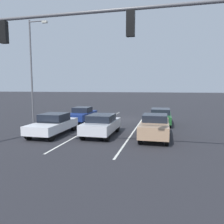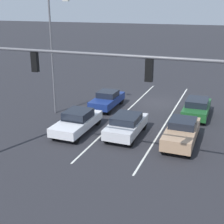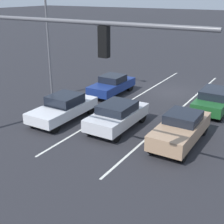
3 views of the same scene
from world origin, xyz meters
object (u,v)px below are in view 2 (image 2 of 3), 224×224
at_px(car_white_rightlane_front, 77,121).
at_px(street_lamp_right_shoulder, 53,50).
at_px(car_tan_leftlane_front, 182,132).
at_px(traffic_signal_gantry, 40,77).
at_px(car_navy_rightlane_second, 107,99).
at_px(car_darkgreen_leftlane_second, 197,107).
at_px(car_silver_midlane_front, 126,125).

bearing_deg(car_white_rightlane_front, street_lamp_right_shoulder, -41.00).
distance_m(car_tan_leftlane_front, traffic_signal_gantry, 9.53).
height_order(car_tan_leftlane_front, car_white_rightlane_front, car_tan_leftlane_front).
relative_size(car_tan_leftlane_front, car_navy_rightlane_second, 1.08).
xyz_separation_m(car_tan_leftlane_front, car_navy_rightlane_second, (7.08, -5.06, -0.05)).
relative_size(car_white_rightlane_front, car_navy_rightlane_second, 1.08).
bearing_deg(traffic_signal_gantry, car_darkgreen_leftlane_second, -119.41).
bearing_deg(street_lamp_right_shoulder, car_darkgreen_leftlane_second, -163.02).
distance_m(car_white_rightlane_front, street_lamp_right_shoulder, 6.17).
distance_m(car_silver_midlane_front, car_darkgreen_leftlane_second, 6.87).
height_order(car_navy_rightlane_second, car_darkgreen_leftlane_second, car_navy_rightlane_second).
xyz_separation_m(car_silver_midlane_front, traffic_signal_gantry, (2.54, 5.82, 4.25)).
relative_size(car_navy_rightlane_second, street_lamp_right_shoulder, 0.48).
distance_m(car_navy_rightlane_second, traffic_signal_gantry, 11.78).
distance_m(car_silver_midlane_front, street_lamp_right_shoulder, 8.33).
distance_m(car_white_rightlane_front, car_darkgreen_leftlane_second, 9.57).
relative_size(car_white_rightlane_front, street_lamp_right_shoulder, 0.52).
distance_m(car_tan_leftlane_front, car_white_rightlane_front, 7.07).
height_order(car_silver_midlane_front, car_navy_rightlane_second, car_silver_midlane_front).
bearing_deg(car_tan_leftlane_front, car_darkgreen_leftlane_second, -92.82).
relative_size(car_darkgreen_leftlane_second, traffic_signal_gantry, 0.34).
bearing_deg(car_darkgreen_leftlane_second, car_tan_leftlane_front, 87.18).
bearing_deg(traffic_signal_gantry, car_silver_midlane_front, -113.60).
bearing_deg(car_tan_leftlane_front, street_lamp_right_shoulder, -12.62).
bearing_deg(car_navy_rightlane_second, car_white_rightlane_front, 90.35).
height_order(car_white_rightlane_front, car_navy_rightlane_second, car_white_rightlane_front).
height_order(car_darkgreen_leftlane_second, traffic_signal_gantry, traffic_signal_gantry).
bearing_deg(car_silver_midlane_front, car_tan_leftlane_front, -179.07).
height_order(car_silver_midlane_front, street_lamp_right_shoulder, street_lamp_right_shoulder).
bearing_deg(car_navy_rightlane_second, car_silver_midlane_front, 123.87).
bearing_deg(car_darkgreen_leftlane_second, traffic_signal_gantry, 60.59).
height_order(car_white_rightlane_front, car_darkgreen_leftlane_second, car_white_rightlane_front).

